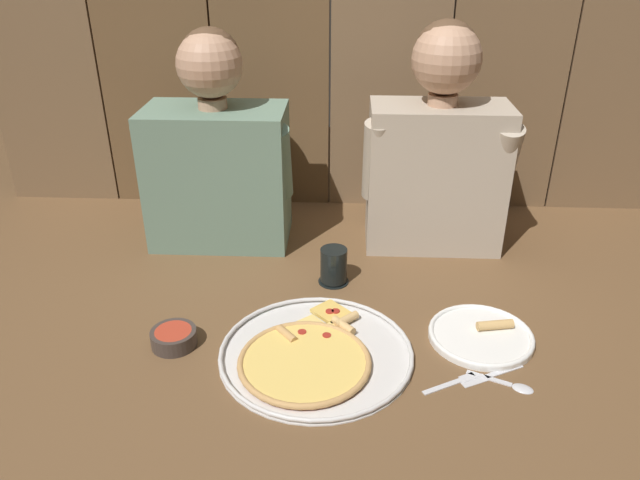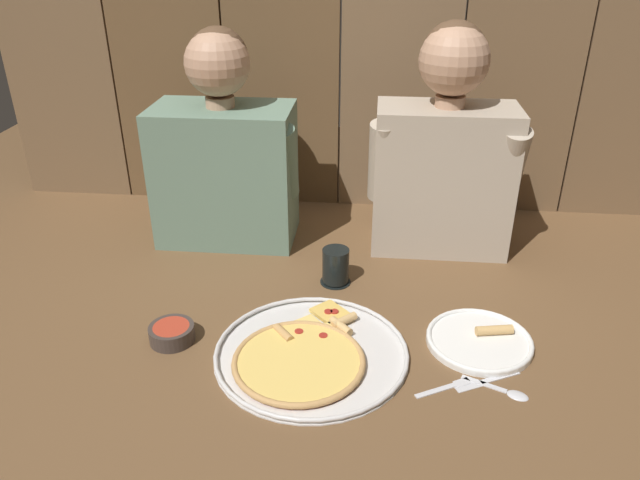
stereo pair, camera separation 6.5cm
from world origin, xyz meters
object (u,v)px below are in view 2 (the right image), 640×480
pizza_tray (306,354)px  dinner_plate (480,340)px  diner_right (445,150)px  drinking_glass (336,267)px  dipping_bowl (172,332)px  diner_left (224,152)px

pizza_tray → dinner_plate: 0.40m
dinner_plate → diner_right: size_ratio=0.38×
drinking_glass → diner_right: diner_right is taller
drinking_glass → dipping_bowl: 0.46m
dinner_plate → drinking_glass: drinking_glass is taller
pizza_tray → diner_left: bearing=118.1°
pizza_tray → dinner_plate: (0.39, 0.09, -0.00)m
pizza_tray → drinking_glass: 0.33m
dipping_bowl → diner_left: (0.01, 0.53, 0.25)m
dinner_plate → dipping_bowl: (-0.70, -0.06, 0.01)m
pizza_tray → diner_left: size_ratio=0.70×
drinking_glass → diner_left: bearing=144.8°
dinner_plate → diner_left: bearing=145.4°
dipping_bowl → diner_right: 0.87m
dinner_plate → drinking_glass: 0.42m
dinner_plate → diner_right: (-0.06, 0.48, 0.29)m
drinking_glass → dipping_bowl: (-0.35, -0.29, -0.03)m
diner_left → diner_right: (0.63, -0.00, 0.03)m
drinking_glass → diner_left: 0.47m
dinner_plate → dipping_bowl: dipping_bowl is taller
diner_right → diner_left: bearing=180.0°
pizza_tray → dipping_bowl: dipping_bowl is taller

